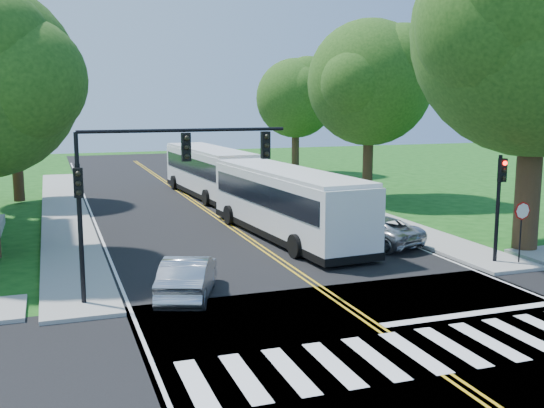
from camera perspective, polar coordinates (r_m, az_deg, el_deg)
name	(u,v)px	position (r m, az deg, el deg)	size (l,w,h in m)	color
ground	(404,346)	(18.47, 11.76, -12.35)	(140.00, 140.00, 0.00)	#124310
road	(229,226)	(34.51, -3.84, -1.97)	(14.00, 96.00, 0.01)	black
cross_road	(404,346)	(18.46, 11.76, -12.33)	(60.00, 12.00, 0.01)	black
center_line	(211,213)	(38.31, -5.45, -0.84)	(0.36, 70.00, 0.01)	gold
edge_line_w	(94,220)	(37.29, -15.64, -1.43)	(0.12, 70.00, 0.01)	silver
edge_line_e	(316,207)	(40.46, 3.93, -0.28)	(0.12, 70.00, 0.01)	silver
crosswalk	(414,352)	(18.07, 12.60, -12.82)	(12.60, 3.00, 0.01)	silver
stop_bar	(474,313)	(21.58, 17.62, -9.33)	(6.60, 0.40, 0.01)	silver
sidewalk_nw	(65,212)	(40.17, -18.08, -0.70)	(2.60, 40.00, 0.15)	gray
sidewalk_ne	(318,198)	(43.75, 4.18, 0.53)	(2.60, 40.00, 0.15)	gray
tree_ne_big	(538,32)	(30.35, 22.76, 14.04)	(10.80, 10.80, 14.91)	#312413
tree_west_far	(13,96)	(44.65, -22.21, 8.96)	(7.60, 7.60, 10.67)	#312413
tree_east_mid	(370,83)	(43.75, 8.75, 10.67)	(8.40, 8.40, 11.93)	#312413
tree_east_far	(296,98)	(58.70, 2.14, 9.44)	(7.20, 7.20, 10.34)	#312413
signal_nw	(152,173)	(21.41, -10.73, 2.78)	(7.15, 0.46, 5.66)	black
signal_ne	(499,194)	(27.48, 19.72, 0.85)	(0.30, 0.46, 4.40)	black
stop_sign	(522,217)	(27.78, 21.49, -1.12)	(0.76, 0.08, 2.53)	black
bus_lead	(286,202)	(31.28, 1.29, 0.21)	(3.95, 13.25, 3.38)	silver
bus_follow	(209,171)	(45.07, -5.68, 2.98)	(3.80, 13.26, 3.39)	silver
hatchback	(188,277)	(22.18, -7.55, -6.47)	(1.56, 4.48, 1.48)	#A7A9AE
suv	(373,230)	(30.24, 9.04, -2.34)	(2.28, 4.95, 1.38)	#A7A9AE
dark_sedan	(305,200)	(39.45, 2.95, 0.37)	(1.70, 4.18, 1.21)	black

